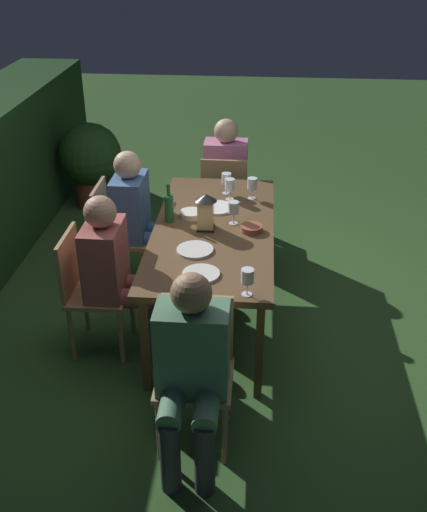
# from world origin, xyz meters

# --- Properties ---
(ground_plane) EXTENTS (16.00, 16.00, 0.00)m
(ground_plane) POSITION_xyz_m (0.00, 0.00, 0.00)
(ground_plane) COLOR #2D5123
(dining_table) EXTENTS (1.84, 0.84, 0.75)m
(dining_table) POSITION_xyz_m (0.00, 0.00, 0.70)
(dining_table) COLOR brown
(dining_table) RESTS_ON ground
(chair_side_right_a) EXTENTS (0.42, 0.40, 0.87)m
(chair_side_right_a) POSITION_xyz_m (-0.41, 0.81, 0.49)
(chair_side_right_a) COLOR #9E7A51
(chair_side_right_a) RESTS_ON ground
(person_in_rust) EXTENTS (0.38, 0.47, 1.15)m
(person_in_rust) POSITION_xyz_m (-0.41, 0.62, 0.64)
(person_in_rust) COLOR #9E4C47
(person_in_rust) RESTS_ON ground
(chair_side_right_b) EXTENTS (0.42, 0.40, 0.87)m
(chair_side_right_b) POSITION_xyz_m (0.41, 0.81, 0.49)
(chair_side_right_b) COLOR #9E7A51
(chair_side_right_b) RESTS_ON ground
(person_in_blue) EXTENTS (0.38, 0.47, 1.15)m
(person_in_blue) POSITION_xyz_m (0.41, 0.62, 0.64)
(person_in_blue) COLOR #426699
(person_in_blue) RESTS_ON ground
(chair_head_near) EXTENTS (0.40, 0.42, 0.87)m
(chair_head_near) POSITION_xyz_m (-1.17, 0.00, 0.49)
(chair_head_near) COLOR #9E7A51
(chair_head_near) RESTS_ON ground
(person_in_green) EXTENTS (0.48, 0.38, 1.15)m
(person_in_green) POSITION_xyz_m (-1.36, 0.00, 0.64)
(person_in_green) COLOR #4C7A5B
(person_in_green) RESTS_ON ground
(chair_head_far) EXTENTS (0.40, 0.42, 0.87)m
(chair_head_far) POSITION_xyz_m (1.17, 0.00, 0.49)
(chair_head_far) COLOR #9E7A51
(chair_head_far) RESTS_ON ground
(person_in_pink) EXTENTS (0.48, 0.38, 1.15)m
(person_in_pink) POSITION_xyz_m (1.36, 0.00, 0.64)
(person_in_pink) COLOR #C675A3
(person_in_pink) RESTS_ON ground
(lantern_centerpiece) EXTENTS (0.15, 0.15, 0.27)m
(lantern_centerpiece) POSITION_xyz_m (-0.02, 0.05, 0.90)
(lantern_centerpiece) COLOR black
(lantern_centerpiece) RESTS_ON dining_table
(green_bottle_on_table) EXTENTS (0.07, 0.07, 0.29)m
(green_bottle_on_table) POSITION_xyz_m (0.08, 0.32, 0.86)
(green_bottle_on_table) COLOR #1E5B2D
(green_bottle_on_table) RESTS_ON dining_table
(wine_glass_a) EXTENTS (0.08, 0.08, 0.17)m
(wine_glass_a) POSITION_xyz_m (0.08, -0.14, 0.87)
(wine_glass_a) COLOR silver
(wine_glass_a) RESTS_ON dining_table
(wine_glass_b) EXTENTS (0.08, 0.08, 0.17)m
(wine_glass_b) POSITION_xyz_m (0.50, -0.08, 0.87)
(wine_glass_b) COLOR silver
(wine_glass_b) RESTS_ON dining_table
(wine_glass_c) EXTENTS (0.08, 0.08, 0.17)m
(wine_glass_c) POSITION_xyz_m (0.54, -0.25, 0.87)
(wine_glass_c) COLOR silver
(wine_glass_c) RESTS_ON dining_table
(wine_glass_d) EXTENTS (0.08, 0.08, 0.17)m
(wine_glass_d) POSITION_xyz_m (-0.84, -0.27, 0.87)
(wine_glass_d) COLOR silver
(wine_glass_d) RESTS_ON dining_table
(wine_glass_e) EXTENTS (0.08, 0.08, 0.17)m
(wine_glass_e) POSITION_xyz_m (0.62, -0.05, 0.87)
(wine_glass_e) COLOR silver
(wine_glass_e) RESTS_ON dining_table
(plate_a) EXTENTS (0.23, 0.23, 0.01)m
(plate_a) POSITION_xyz_m (-0.64, 0.02, 0.76)
(plate_a) COLOR silver
(plate_a) RESTS_ON dining_table
(plate_b) EXTENTS (0.24, 0.24, 0.01)m
(plate_b) POSITION_xyz_m (-0.34, 0.09, 0.76)
(plate_b) COLOR silver
(plate_b) RESTS_ON dining_table
(plate_c) EXTENTS (0.25, 0.25, 0.01)m
(plate_c) POSITION_xyz_m (0.33, -0.00, 0.76)
(plate_c) COLOR white
(plate_c) RESTS_ON dining_table
(bowl_olives) EXTENTS (0.15, 0.15, 0.04)m
(bowl_olives) POSITION_xyz_m (-0.02, -0.27, 0.78)
(bowl_olives) COLOR #9E5138
(bowl_olives) RESTS_ON dining_table
(bowl_bread) EXTENTS (0.16, 0.16, 0.05)m
(bowl_bread) POSITION_xyz_m (0.17, 0.18, 0.78)
(bowl_bread) COLOR silver
(bowl_bread) RESTS_ON dining_table
(potted_plant_by_hedge) EXTENTS (0.63, 0.63, 0.88)m
(potted_plant_by_hedge) POSITION_xyz_m (1.92, 1.42, 0.51)
(potted_plant_by_hedge) COLOR brown
(potted_plant_by_hedge) RESTS_ON ground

